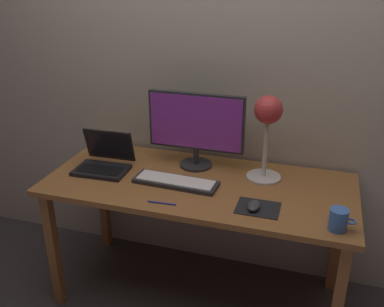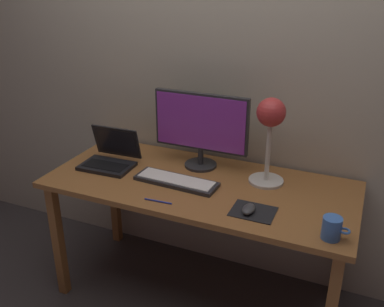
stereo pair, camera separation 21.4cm
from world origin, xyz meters
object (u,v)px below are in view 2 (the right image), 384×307
Objects in this scene: monitor at (201,126)px; pen at (158,201)px; laptop at (111,154)px; keyboard_main at (176,181)px; mouse at (249,209)px; coffee_mug at (332,228)px; desk_lamp at (270,124)px.

pen is at bearing -94.13° from monitor.
keyboard_main is at bearing -8.99° from laptop.
laptop is at bearing 166.61° from mouse.
keyboard_main is 0.45m from mouse.
monitor reaches higher than pen.
laptop reaches higher than mouse.
coffee_mug reaches higher than pen.
keyboard_main is at bearing -98.78° from monitor.
coffee_mug reaches higher than mouse.
desk_lamp is 0.61m from coffee_mug.
desk_lamp is at bearing 133.72° from coffee_mug.
monitor reaches higher than coffee_mug.
keyboard_main is 4.65× the size of mouse.
mouse is at bearing -13.39° from laptop.
keyboard_main is 3.88× the size of coffee_mug.
monitor is 0.90m from coffee_mug.
laptop is 1.27m from coffee_mug.
coffee_mug is (0.37, -0.06, 0.03)m from mouse.
pen is at bearing -178.79° from coffee_mug.
laptop is at bearing -160.08° from monitor.
keyboard_main is 0.98× the size of desk_lamp.
monitor is 5.55× the size of mouse.
pen is at bearing -169.92° from mouse.
laptop is at bearing 171.01° from keyboard_main.
monitor is 3.81× the size of pen.
keyboard_main reaches higher than pen.
mouse is (0.39, -0.38, -0.22)m from monitor.
pen is at bearing -88.79° from keyboard_main.
monitor is 4.64× the size of coffee_mug.
monitor is 0.51m from pen.
laptop is at bearing 167.91° from coffee_mug.
pen is (0.44, -0.28, -0.05)m from laptop.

